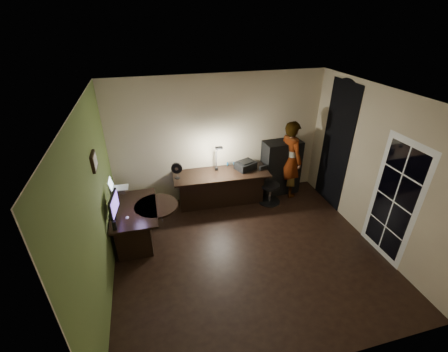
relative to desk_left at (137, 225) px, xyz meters
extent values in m
cube|color=black|center=(1.83, -0.83, -0.36)|extent=(4.50, 4.00, 0.01)
cube|color=silver|center=(1.83, -0.83, 2.35)|extent=(4.50, 4.00, 0.01)
cube|color=#BCAC8B|center=(1.83, 1.17, 0.99)|extent=(4.50, 0.01, 2.70)
cube|color=#BCAC8B|center=(1.83, -2.84, 0.99)|extent=(4.50, 0.01, 2.70)
cube|color=#BCAC8B|center=(-0.42, -0.83, 0.99)|extent=(0.01, 4.00, 2.70)
cube|color=#BCAC8B|center=(4.08, -0.83, 0.99)|extent=(0.01, 4.00, 2.70)
cube|color=#52672D|center=(-0.41, -0.83, 0.99)|extent=(0.00, 4.00, 2.70)
cube|color=black|center=(4.07, 0.32, 0.94)|extent=(0.01, 0.90, 2.60)
cube|color=white|center=(4.07, -1.38, 0.69)|extent=(0.02, 0.92, 2.10)
cube|color=black|center=(-0.39, -0.38, 1.49)|extent=(0.04, 0.30, 0.25)
cube|color=black|center=(0.00, 0.00, 0.00)|extent=(0.77, 1.24, 0.72)
cube|color=black|center=(1.77, 0.80, 0.02)|extent=(2.03, 0.79, 0.75)
cube|color=black|center=(3.20, 0.95, 0.27)|extent=(0.85, 0.46, 1.25)
cube|color=silver|center=(-0.28, 0.62, 0.39)|extent=(0.24, 0.20, 0.10)
cube|color=silver|center=(-0.24, 0.62, 0.55)|extent=(0.33, 0.31, 0.22)
cube|color=black|center=(-0.29, -0.24, 0.51)|extent=(0.17, 0.52, 0.34)
ellipsoid|color=silver|center=(-0.11, -0.25, 0.36)|extent=(0.07, 0.09, 0.03)
cube|color=black|center=(0.37, 0.04, 0.35)|extent=(0.11, 0.15, 0.01)
cube|color=black|center=(0.44, -0.42, 0.35)|extent=(0.03, 0.14, 0.01)
cylinder|color=black|center=(-0.28, -0.52, 0.43)|extent=(0.08, 0.08, 0.17)
cube|color=silver|center=(0.02, -0.30, 0.35)|extent=(0.16, 0.21, 0.01)
cube|color=black|center=(0.86, 0.82, 0.56)|extent=(0.24, 0.16, 0.34)
cube|color=#10568A|center=(2.07, 1.11, 0.43)|extent=(0.19, 0.11, 0.09)
cube|color=black|center=(2.32, 0.85, 0.48)|extent=(0.49, 0.44, 0.18)
cube|color=black|center=(1.71, 0.96, 0.72)|extent=(0.22, 0.33, 0.67)
cube|color=black|center=(2.81, 0.57, 0.06)|extent=(0.59, 0.59, 0.84)
imported|color=#D8A88C|center=(3.33, 0.80, 0.51)|extent=(0.57, 0.71, 1.74)
camera|label=1|loc=(0.42, -4.54, 3.36)|focal=24.00mm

